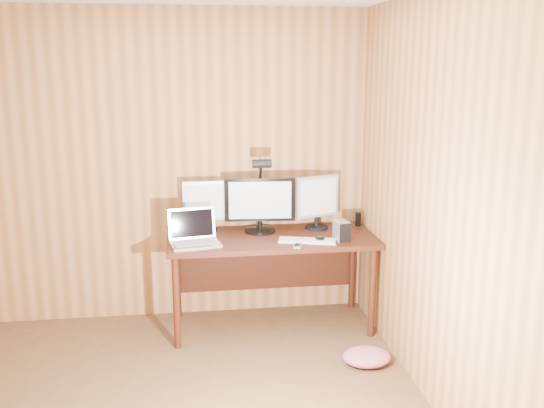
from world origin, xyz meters
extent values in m
plane|color=#AC703E|center=(0.00, 2.00, 1.25)|extent=(4.00, 0.00, 4.00)
plane|color=#AC703E|center=(1.75, 0.00, 1.25)|extent=(0.00, 4.00, 4.00)
cube|color=#3B170C|center=(0.93, 1.63, 0.73)|extent=(1.60, 0.70, 0.04)
cube|color=#3B170C|center=(0.93, 1.95, 0.45)|extent=(1.48, 0.02, 0.51)
cylinder|color=#3B170C|center=(0.19, 1.34, 0.35)|extent=(0.05, 0.05, 0.71)
cylinder|color=#3B170C|center=(0.19, 1.92, 0.35)|extent=(0.05, 0.05, 0.71)
cylinder|color=#3B170C|center=(1.67, 1.34, 0.35)|extent=(0.05, 0.05, 0.71)
cylinder|color=#3B170C|center=(1.67, 1.92, 0.35)|extent=(0.05, 0.05, 0.71)
cylinder|color=black|center=(0.86, 1.77, 0.76)|extent=(0.24, 0.24, 0.02)
cylinder|color=black|center=(0.86, 1.77, 0.81)|extent=(0.04, 0.04, 0.07)
cube|color=black|center=(0.86, 1.77, 1.01)|extent=(0.56, 0.08, 0.34)
cube|color=silver|center=(0.86, 1.75, 1.01)|extent=(0.49, 0.04, 0.30)
cylinder|color=black|center=(0.44, 1.84, 0.76)|extent=(0.17, 0.17, 0.02)
cylinder|color=black|center=(0.44, 1.84, 0.81)|extent=(0.03, 0.03, 0.08)
cube|color=#B7B7BC|center=(0.44, 1.84, 1.00)|extent=(0.36, 0.04, 0.31)
cube|color=silver|center=(0.44, 1.82, 1.00)|extent=(0.32, 0.01, 0.27)
cylinder|color=black|center=(1.33, 1.81, 0.76)|extent=(0.18, 0.18, 0.02)
cylinder|color=black|center=(1.33, 1.81, 0.81)|extent=(0.04, 0.04, 0.08)
cube|color=#B7B7BC|center=(1.33, 1.81, 1.02)|extent=(0.37, 0.17, 0.33)
cube|color=silver|center=(1.34, 1.79, 1.02)|extent=(0.32, 0.13, 0.29)
cube|color=silver|center=(0.34, 1.47, 0.76)|extent=(0.39, 0.31, 0.02)
cube|color=silver|center=(0.32, 1.59, 0.89)|extent=(0.36, 0.12, 0.24)
cube|color=black|center=(0.32, 1.59, 0.89)|extent=(0.31, 0.09, 0.20)
cube|color=#B2B2B7|center=(0.34, 1.47, 0.77)|extent=(0.32, 0.20, 0.00)
cube|color=silver|center=(1.18, 1.44, 0.76)|extent=(0.45, 0.23, 0.02)
cube|color=white|center=(1.18, 1.44, 0.77)|extent=(0.41, 0.20, 0.00)
cube|color=black|center=(1.28, 1.45, 0.75)|extent=(0.25, 0.22, 0.00)
ellipsoid|color=black|center=(1.28, 1.45, 0.77)|extent=(0.10, 0.13, 0.04)
cube|color=silver|center=(1.44, 1.45, 0.82)|extent=(0.11, 0.14, 0.15)
cube|color=black|center=(1.46, 1.38, 0.82)|extent=(0.09, 0.02, 0.15)
cube|color=silver|center=(1.09, 1.33, 0.76)|extent=(0.09, 0.12, 0.01)
cube|color=black|center=(1.09, 1.33, 0.76)|extent=(0.06, 0.08, 0.00)
cylinder|color=black|center=(1.69, 1.84, 0.81)|extent=(0.05, 0.05, 0.11)
cube|color=black|center=(0.87, 1.84, 0.74)|extent=(0.05, 0.06, 0.06)
cylinder|color=black|center=(0.87, 1.84, 0.95)|extent=(0.03, 0.03, 0.41)
sphere|color=black|center=(0.87, 1.84, 1.16)|extent=(0.04, 0.04, 0.04)
cylinder|color=black|center=(0.87, 1.78, 1.24)|extent=(0.02, 0.14, 0.17)
cylinder|color=black|center=(0.87, 1.69, 1.31)|extent=(0.15, 0.07, 0.07)
camera|label=1|loc=(0.32, -2.86, 2.06)|focal=40.00mm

